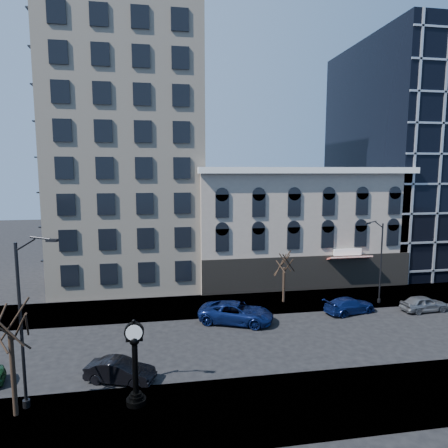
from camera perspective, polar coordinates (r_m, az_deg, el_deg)
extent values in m
plane|color=black|center=(29.30, -2.65, -16.85)|extent=(160.00, 160.00, 0.00)
cube|color=gray|center=(36.67, -4.22, -11.64)|extent=(160.00, 6.00, 0.12)
cube|color=gray|center=(22.29, 0.14, -25.13)|extent=(160.00, 6.00, 0.12)
cube|color=beige|center=(46.10, -13.59, 15.95)|extent=(15.00, 15.00, 38.00)
cube|color=#9E9082|center=(45.54, 9.91, -0.27)|extent=(22.00, 10.00, 12.00)
cube|color=white|center=(40.27, 12.60, 7.51)|extent=(22.60, 0.80, 0.60)
cube|color=black|center=(41.70, 12.11, -6.92)|extent=(22.00, 0.30, 3.60)
cube|color=maroon|center=(42.49, 17.48, -4.62)|extent=(4.50, 1.18, 0.55)
cube|color=black|center=(59.15, 27.17, 8.56)|extent=(20.00, 20.00, 28.00)
cylinder|color=black|center=(23.09, -12.42, -23.48)|extent=(1.04, 1.04, 0.28)
cylinder|color=black|center=(22.97, -12.44, -22.97)|extent=(0.75, 0.75, 0.19)
cylinder|color=black|center=(22.88, -12.46, -22.60)|extent=(0.57, 0.57, 0.15)
cylinder|color=black|center=(22.20, -12.57, -19.40)|extent=(0.30, 0.30, 2.73)
sphere|color=black|center=(21.58, -12.68, -15.94)|extent=(0.53, 0.53, 0.53)
cube|color=black|center=(21.55, -12.69, -15.71)|extent=(0.85, 0.21, 0.24)
cylinder|color=black|center=(21.40, -12.72, -14.78)|extent=(0.98, 0.31, 0.98)
cylinder|color=white|center=(21.25, -12.74, -14.94)|extent=(0.83, 0.03, 0.83)
cylinder|color=white|center=(21.55, -12.70, -14.62)|extent=(0.83, 0.03, 0.83)
sphere|color=black|center=(21.20, -12.76, -13.36)|extent=(0.19, 0.19, 0.19)
cylinder|color=black|center=(22.84, -26.99, -13.00)|extent=(0.16, 0.16, 8.55)
cylinder|color=black|center=(24.52, -26.38, -21.99)|extent=(0.36, 0.36, 0.40)
cube|color=black|center=(20.74, -23.39, -2.16)|extent=(0.59, 0.37, 0.14)
cylinder|color=black|center=(39.05, 21.50, -5.27)|extent=(0.14, 0.14, 7.35)
cylinder|color=black|center=(39.94, 21.25, -10.18)|extent=(0.31, 0.31, 0.34)
cube|color=black|center=(37.20, 20.15, 0.13)|extent=(0.51, 0.33, 0.12)
cylinder|color=#2E2117|center=(23.24, -27.89, -18.54)|extent=(0.24, 0.24, 4.18)
cylinder|color=#2E2117|center=(37.56, 8.54, -8.56)|extent=(0.25, 0.25, 3.23)
imported|color=black|center=(25.27, -14.60, -19.62)|extent=(4.23, 2.67, 1.32)
imported|color=#0C194C|center=(32.80, 1.76, -12.55)|extent=(6.55, 4.83, 1.65)
imported|color=#0C194C|center=(36.57, 17.50, -11.02)|extent=(4.94, 2.90, 1.34)
imported|color=#595B60|center=(39.37, 26.64, -10.12)|extent=(4.16, 1.92, 1.38)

